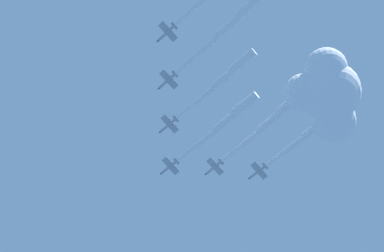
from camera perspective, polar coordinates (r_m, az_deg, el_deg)
jet_lead at (r=231.58m, az=3.31°, el=0.49°), size 31.40×44.93×3.99m
jet_port_inner at (r=225.73m, az=3.13°, el=4.70°), size 30.41×43.20×3.85m
jet_starboard_inner at (r=236.57m, az=7.72°, el=0.59°), size 32.90×45.09×4.00m
jet_port_mid at (r=220.63m, az=3.64°, el=9.81°), size 33.14×46.12×3.96m
jet_starboard_mid at (r=240.63m, az=11.93°, el=-0.14°), size 31.06×44.08×4.00m
cloud_puff at (r=231.90m, az=13.07°, el=3.15°), size 37.55×29.39×26.63m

